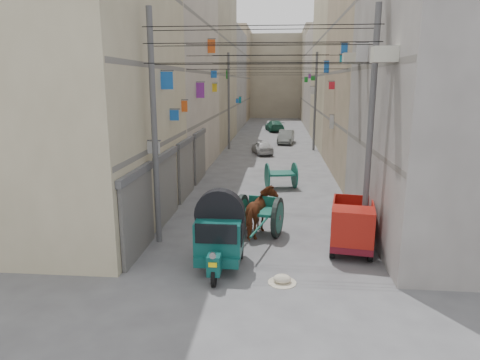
# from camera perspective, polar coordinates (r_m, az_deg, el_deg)

# --- Properties ---
(ground) EXTENTS (140.00, 140.00, 0.00)m
(ground) POSITION_cam_1_polar(r_m,az_deg,el_deg) (9.99, 0.76, -21.24)
(ground) COLOR #4C4C4E
(ground) RESTS_ON ground
(building_row_left) EXTENTS (8.00, 62.00, 14.00)m
(building_row_left) POSITION_cam_1_polar(r_m,az_deg,el_deg) (43.25, -6.53, 13.94)
(building_row_left) COLOR #BBAE8D
(building_row_left) RESTS_ON ground
(building_row_right) EXTENTS (8.00, 62.00, 14.00)m
(building_row_right) POSITION_cam_1_polar(r_m,az_deg,el_deg) (43.02, 15.46, 13.58)
(building_row_right) COLOR gray
(building_row_right) RESTS_ON ground
(end_cap_building) EXTENTS (22.00, 10.00, 13.00)m
(end_cap_building) POSITION_cam_1_polar(r_m,az_deg,el_deg) (74.26, 4.81, 13.54)
(end_cap_building) COLOR tan
(end_cap_building) RESTS_ON ground
(shutters_left) EXTENTS (0.18, 14.40, 2.88)m
(shutters_left) POSITION_cam_1_polar(r_m,az_deg,el_deg) (19.60, -8.35, 0.64)
(shutters_left) COLOR #45454A
(shutters_left) RESTS_ON ground
(signboards) EXTENTS (8.22, 40.52, 5.67)m
(signboards) POSITION_cam_1_polar(r_m,az_deg,el_deg) (29.99, 3.98, 8.70)
(signboards) COLOR #167A20
(signboards) RESTS_ON ground
(ac_units) EXTENTS (0.70, 6.55, 3.35)m
(ac_units) POSITION_cam_1_polar(r_m,az_deg,el_deg) (16.30, 16.75, 18.81)
(ac_units) COLOR beige
(ac_units) RESTS_ON ground
(utility_poles) EXTENTS (7.40, 22.20, 8.00)m
(utility_poles) POSITION_cam_1_polar(r_m,az_deg,el_deg) (25.31, 3.79, 9.23)
(utility_poles) COLOR #505052
(utility_poles) RESTS_ON ground
(overhead_cables) EXTENTS (7.40, 22.52, 1.12)m
(overhead_cables) POSITION_cam_1_polar(r_m,az_deg,el_deg) (22.69, 3.72, 15.80)
(overhead_cables) COLOR black
(overhead_cables) RESTS_ON ground
(auto_rickshaw) EXTENTS (1.53, 2.67, 1.88)m
(auto_rickshaw) POSITION_cam_1_polar(r_m,az_deg,el_deg) (13.22, -2.68, -7.02)
(auto_rickshaw) COLOR black
(auto_rickshaw) RESTS_ON ground
(tonga_cart) EXTENTS (1.96, 3.51, 1.50)m
(tonga_cart) POSITION_cam_1_polar(r_m,az_deg,el_deg) (16.00, 2.58, -4.68)
(tonga_cart) COLOR black
(tonga_cart) RESTS_ON ground
(mini_truck) EXTENTS (1.83, 3.22, 1.71)m
(mini_truck) POSITION_cam_1_polar(r_m,az_deg,el_deg) (14.88, 14.72, -6.32)
(mini_truck) COLOR black
(mini_truck) RESTS_ON ground
(second_cart) EXTENTS (1.83, 1.69, 1.39)m
(second_cart) POSITION_cam_1_polar(r_m,az_deg,el_deg) (23.13, 5.47, 0.70)
(second_cart) COLOR #124F41
(second_cart) RESTS_ON ground
(feed_sack) EXTENTS (0.51, 0.41, 0.25)m
(feed_sack) POSITION_cam_1_polar(r_m,az_deg,el_deg) (12.59, 5.65, -12.96)
(feed_sack) COLOR beige
(feed_sack) RESTS_ON ground
(horse) EXTENTS (1.33, 2.21, 1.75)m
(horse) POSITION_cam_1_polar(r_m,az_deg,el_deg) (15.98, 2.80, -4.35)
(horse) COLOR brown
(horse) RESTS_ON ground
(distant_car_white) EXTENTS (2.08, 3.44, 1.10)m
(distant_car_white) POSITION_cam_1_polar(r_m,az_deg,el_deg) (34.27, 2.99, 4.39)
(distant_car_white) COLOR #B7B7B7
(distant_car_white) RESTS_ON ground
(distant_car_grey) EXTENTS (1.71, 3.88, 1.24)m
(distant_car_grey) POSITION_cam_1_polar(r_m,az_deg,el_deg) (40.54, 6.14, 5.75)
(distant_car_grey) COLOR #575C5A
(distant_car_grey) RESTS_ON ground
(distant_car_green) EXTENTS (2.51, 4.58, 1.26)m
(distant_car_green) POSITION_cam_1_polar(r_m,az_deg,el_deg) (50.70, 4.63, 7.22)
(distant_car_green) COLOR #1E5742
(distant_car_green) RESTS_ON ground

